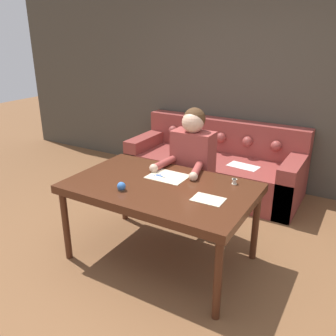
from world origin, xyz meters
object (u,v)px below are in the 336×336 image
Objects in this scene: couch at (215,166)px; pin_cushion at (121,187)px; person at (192,169)px; thread_spool at (234,181)px; scissors at (161,176)px; dining_table at (160,192)px.

pin_cushion is at bearing -90.12° from couch.
person is 0.64m from thread_spool.
scissors is at bearing -97.89° from person.
person is 0.92m from pin_cushion.
pin_cushion is (-0.00, -1.93, 0.46)m from couch.
pin_cushion is at bearing -129.23° from dining_table.
dining_table is at bearing 50.77° from pin_cushion.
pin_cushion is (-0.13, -0.41, 0.03)m from scissors.
thread_spool is 0.95m from pin_cushion.
dining_table is at bearing -83.00° from couch.
person is (-0.02, 0.63, -0.01)m from dining_table.
person is at bearing 91.64° from dining_table.
couch is 1.12m from person.
scissors is 2.99× the size of pin_cushion.
thread_spool is at bearing 31.70° from dining_table.
person reaches higher than scissors.
dining_table is at bearing -148.30° from thread_spool.
scissors is (-0.07, -0.48, 0.08)m from person.
pin_cushion reaches higher than scissors.
couch is 48.33× the size of thread_spool.
pin_cushion reaches higher than dining_table.
scissors is 0.43m from pin_cushion.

